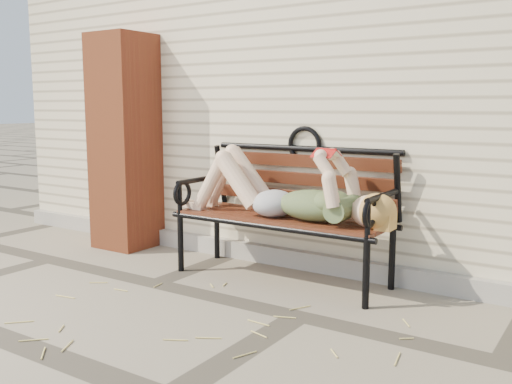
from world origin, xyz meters
The scene contains 7 objects.
ground centered at (0.00, 0.00, 0.00)m, with size 80.00×80.00×0.00m, color gray.
house_wall centered at (0.00, 3.00, 1.50)m, with size 8.00×4.00×3.00m, color beige.
foundation_strip centered at (0.00, 0.97, 0.07)m, with size 8.00×0.10×0.15m, color #A39E93.
brick_pillar centered at (-2.30, 0.75, 1.00)m, with size 0.50×0.50×2.00m, color #A24824.
garden_bench centered at (-0.50, 0.73, 0.66)m, with size 1.82×0.73×1.18m.
reading_woman centered at (-0.49, 0.58, 0.70)m, with size 1.72×0.39×0.54m.
straw_scatter centered at (-0.50, -0.58, 0.01)m, with size 2.96×1.66×0.01m.
Camera 1 is at (1.69, -3.08, 1.33)m, focal length 40.00 mm.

